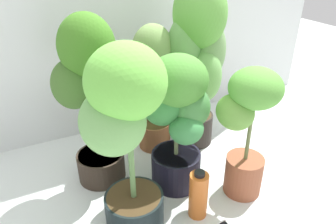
{
  "coord_description": "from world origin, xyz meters",
  "views": [
    {
      "loc": [
        -0.66,
        -1.13,
        1.21
      ],
      "look_at": [
        -0.0,
        0.19,
        0.41
      ],
      "focal_mm": 33.83,
      "sensor_mm": 36.0,
      "label": 1
    }
  ],
  "objects_px": {
    "potted_plant_back_center": "(155,78)",
    "potted_plant_center": "(178,116)",
    "potted_plant_front_left": "(124,125)",
    "potted_plant_back_left": "(94,91)",
    "nutrient_bottle": "(198,195)",
    "potted_plant_back_right": "(198,50)",
    "potted_plant_front_right": "(247,124)"
  },
  "relations": [
    {
      "from": "potted_plant_back_center",
      "to": "potted_plant_center",
      "type": "distance_m",
      "value": 0.4
    },
    {
      "from": "potted_plant_front_left",
      "to": "potted_plant_back_left",
      "type": "bearing_deg",
      "value": 93.29
    },
    {
      "from": "nutrient_bottle",
      "to": "potted_plant_front_left",
      "type": "bearing_deg",
      "value": 162.31
    },
    {
      "from": "potted_plant_back_right",
      "to": "potted_plant_front_left",
      "type": "bearing_deg",
      "value": -143.39
    },
    {
      "from": "potted_plant_back_center",
      "to": "nutrient_bottle",
      "type": "height_order",
      "value": "potted_plant_back_center"
    },
    {
      "from": "potted_plant_back_right",
      "to": "potted_plant_front_right",
      "type": "relative_size",
      "value": 1.48
    },
    {
      "from": "potted_plant_front_left",
      "to": "nutrient_bottle",
      "type": "height_order",
      "value": "potted_plant_front_left"
    },
    {
      "from": "potted_plant_back_right",
      "to": "potted_plant_front_right",
      "type": "height_order",
      "value": "potted_plant_back_right"
    },
    {
      "from": "potted_plant_back_right",
      "to": "nutrient_bottle",
      "type": "height_order",
      "value": "potted_plant_back_right"
    },
    {
      "from": "potted_plant_back_center",
      "to": "nutrient_bottle",
      "type": "distance_m",
      "value": 0.75
    },
    {
      "from": "potted_plant_back_center",
      "to": "potted_plant_center",
      "type": "xyz_separation_m",
      "value": [
        -0.05,
        -0.39,
        -0.05
      ]
    },
    {
      "from": "potted_plant_center",
      "to": "potted_plant_back_right",
      "type": "xyz_separation_m",
      "value": [
        0.3,
        0.32,
        0.21
      ]
    },
    {
      "from": "potted_plant_center",
      "to": "potted_plant_front_right",
      "type": "xyz_separation_m",
      "value": [
        0.27,
        -0.21,
        -0.0
      ]
    },
    {
      "from": "potted_plant_back_center",
      "to": "potted_plant_front_right",
      "type": "xyz_separation_m",
      "value": [
        0.22,
        -0.6,
        -0.06
      ]
    },
    {
      "from": "potted_plant_back_right",
      "to": "potted_plant_back_left",
      "type": "bearing_deg",
      "value": -172.95
    },
    {
      "from": "potted_plant_back_left",
      "to": "potted_plant_front_right",
      "type": "distance_m",
      "value": 0.78
    },
    {
      "from": "potted_plant_back_right",
      "to": "potted_plant_front_right",
      "type": "xyz_separation_m",
      "value": [
        -0.03,
        -0.53,
        -0.22
      ]
    },
    {
      "from": "potted_plant_center",
      "to": "nutrient_bottle",
      "type": "bearing_deg",
      "value": -94.22
    },
    {
      "from": "potted_plant_back_right",
      "to": "potted_plant_front_left",
      "type": "distance_m",
      "value": 0.8
    },
    {
      "from": "potted_plant_center",
      "to": "potted_plant_front_right",
      "type": "relative_size",
      "value": 1.06
    },
    {
      "from": "potted_plant_back_center",
      "to": "nutrient_bottle",
      "type": "xyz_separation_m",
      "value": [
        -0.07,
        -0.65,
        -0.36
      ]
    },
    {
      "from": "potted_plant_center",
      "to": "potted_plant_back_left",
      "type": "xyz_separation_m",
      "value": [
        -0.36,
        0.23,
        0.12
      ]
    },
    {
      "from": "potted_plant_front_right",
      "to": "potted_plant_center",
      "type": "bearing_deg",
      "value": 142.08
    },
    {
      "from": "potted_plant_center",
      "to": "nutrient_bottle",
      "type": "xyz_separation_m",
      "value": [
        -0.02,
        -0.26,
        -0.3
      ]
    },
    {
      "from": "potted_plant_front_left",
      "to": "nutrient_bottle",
      "type": "distance_m",
      "value": 0.54
    },
    {
      "from": "potted_plant_back_left",
      "to": "nutrient_bottle",
      "type": "xyz_separation_m",
      "value": [
        0.34,
        -0.49,
        -0.42
      ]
    },
    {
      "from": "potted_plant_front_right",
      "to": "nutrient_bottle",
      "type": "xyz_separation_m",
      "value": [
        -0.29,
        -0.05,
        -0.3
      ]
    },
    {
      "from": "potted_plant_front_right",
      "to": "nutrient_bottle",
      "type": "height_order",
      "value": "potted_plant_front_right"
    },
    {
      "from": "potted_plant_back_right",
      "to": "potted_plant_back_left",
      "type": "xyz_separation_m",
      "value": [
        -0.66,
        -0.08,
        -0.09
      ]
    },
    {
      "from": "potted_plant_front_left",
      "to": "nutrient_bottle",
      "type": "relative_size",
      "value": 3.36
    },
    {
      "from": "potted_plant_back_left",
      "to": "potted_plant_front_right",
      "type": "relative_size",
      "value": 1.31
    },
    {
      "from": "potted_plant_back_center",
      "to": "potted_plant_back_right",
      "type": "distance_m",
      "value": 0.31
    }
  ]
}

